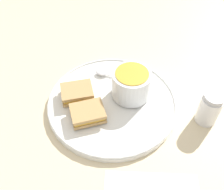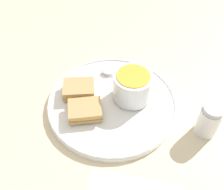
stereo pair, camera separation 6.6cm
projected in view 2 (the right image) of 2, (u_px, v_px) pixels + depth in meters
ground_plane at (112, 105)px, 0.69m from camera, size 2.40×2.40×0.00m
plate at (112, 103)px, 0.68m from camera, size 0.34×0.34×0.02m
soup_bowl at (133, 86)px, 0.66m from camera, size 0.10×0.10×0.07m
spoon at (110, 73)px, 0.74m from camera, size 0.11×0.03×0.01m
sandwich_half_near at (79, 89)px, 0.69m from camera, size 0.10×0.08×0.03m
sandwich_half_far at (85, 110)px, 0.64m from camera, size 0.10×0.09×0.03m
salt_shaker at (209, 120)px, 0.60m from camera, size 0.05×0.05×0.09m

